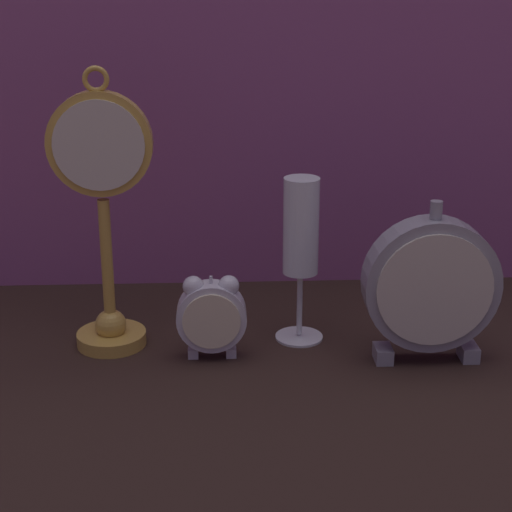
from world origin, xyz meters
name	(u,v)px	position (x,y,z in m)	size (l,w,h in m)	color
ground_plane	(259,386)	(0.00, 0.00, 0.00)	(4.00, 4.00, 0.00)	black
fabric_backdrop_drape	(248,2)	(0.00, 0.33, 0.39)	(1.58, 0.01, 0.78)	#8E4C7F
pocket_watch_on_stand	(104,217)	(-0.18, 0.12, 0.16)	(0.12, 0.08, 0.34)	gold
alarm_clock_twin_bell	(211,313)	(-0.05, 0.07, 0.06)	(0.08, 0.03, 0.10)	silver
mantel_clock_silver	(431,286)	(0.20, 0.05, 0.09)	(0.16, 0.04, 0.19)	gray
champagne_flute	(301,239)	(0.06, 0.12, 0.13)	(0.06, 0.06, 0.20)	silver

